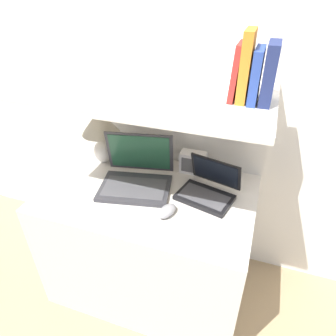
{
  "coord_description": "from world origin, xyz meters",
  "views": [
    {
      "loc": [
        0.48,
        -0.76,
        1.63
      ],
      "look_at": [
        0.11,
        0.33,
        0.87
      ],
      "focal_mm": 32.0,
      "sensor_mm": 36.0,
      "label": 1
    }
  ],
  "objects_px": {
    "table_lamp": "(101,129)",
    "router_box": "(193,162)",
    "laptop_large": "(137,176)",
    "computer_mouse": "(167,211)",
    "book_orange": "(246,66)",
    "book_navy": "(270,74)",
    "book_blue": "(256,76)",
    "laptop_small": "(208,189)",
    "book_red": "(236,72)"
  },
  "relations": [
    {
      "from": "book_orange",
      "to": "book_red",
      "type": "height_order",
      "value": "book_orange"
    },
    {
      "from": "laptop_large",
      "to": "computer_mouse",
      "type": "relative_size",
      "value": 3.28
    },
    {
      "from": "table_lamp",
      "to": "laptop_small",
      "type": "distance_m",
      "value": 0.67
    },
    {
      "from": "laptop_small",
      "to": "book_navy",
      "type": "height_order",
      "value": "book_navy"
    },
    {
      "from": "computer_mouse",
      "to": "laptop_small",
      "type": "bearing_deg",
      "value": 53.62
    },
    {
      "from": "table_lamp",
      "to": "router_box",
      "type": "height_order",
      "value": "table_lamp"
    },
    {
      "from": "laptop_small",
      "to": "book_orange",
      "type": "xyz_separation_m",
      "value": [
        0.1,
        0.0,
        0.59
      ]
    },
    {
      "from": "laptop_small",
      "to": "book_red",
      "type": "xyz_separation_m",
      "value": [
        0.07,
        0.0,
        0.57
      ]
    },
    {
      "from": "book_blue",
      "to": "book_orange",
      "type": "xyz_separation_m",
      "value": [
        -0.04,
        -0.0,
        0.03
      ]
    },
    {
      "from": "table_lamp",
      "to": "computer_mouse",
      "type": "xyz_separation_m",
      "value": [
        0.49,
        -0.32,
        -0.19
      ]
    },
    {
      "from": "table_lamp",
      "to": "computer_mouse",
      "type": "height_order",
      "value": "table_lamp"
    },
    {
      "from": "book_blue",
      "to": "book_red",
      "type": "distance_m",
      "value": 0.07
    },
    {
      "from": "table_lamp",
      "to": "book_blue",
      "type": "height_order",
      "value": "book_blue"
    },
    {
      "from": "laptop_large",
      "to": "router_box",
      "type": "distance_m",
      "value": 0.32
    },
    {
      "from": "table_lamp",
      "to": "book_navy",
      "type": "height_order",
      "value": "book_navy"
    },
    {
      "from": "table_lamp",
      "to": "laptop_large",
      "type": "xyz_separation_m",
      "value": [
        0.27,
        -0.15,
        -0.16
      ]
    },
    {
      "from": "laptop_small",
      "to": "book_red",
      "type": "relative_size",
      "value": 1.44
    },
    {
      "from": "laptop_large",
      "to": "book_blue",
      "type": "distance_m",
      "value": 0.75
    },
    {
      "from": "laptop_large",
      "to": "laptop_small",
      "type": "height_order",
      "value": "laptop_large"
    },
    {
      "from": "laptop_small",
      "to": "laptop_large",
      "type": "bearing_deg",
      "value": -175.45
    },
    {
      "from": "table_lamp",
      "to": "router_box",
      "type": "bearing_deg",
      "value": 6.69
    },
    {
      "from": "computer_mouse",
      "to": "router_box",
      "type": "xyz_separation_m",
      "value": [
        0.02,
        0.38,
        0.04
      ]
    },
    {
      "from": "book_orange",
      "to": "table_lamp",
      "type": "bearing_deg",
      "value": 170.99
    },
    {
      "from": "table_lamp",
      "to": "laptop_large",
      "type": "distance_m",
      "value": 0.35
    },
    {
      "from": "table_lamp",
      "to": "book_red",
      "type": "bearing_deg",
      "value": -9.42
    },
    {
      "from": "table_lamp",
      "to": "book_navy",
      "type": "relative_size",
      "value": 1.44
    },
    {
      "from": "table_lamp",
      "to": "book_red",
      "type": "xyz_separation_m",
      "value": [
        0.7,
        -0.12,
        0.4
      ]
    },
    {
      "from": "book_navy",
      "to": "book_blue",
      "type": "height_order",
      "value": "book_navy"
    },
    {
      "from": "book_navy",
      "to": "book_orange",
      "type": "height_order",
      "value": "book_orange"
    },
    {
      "from": "laptop_small",
      "to": "book_orange",
      "type": "distance_m",
      "value": 0.6
    },
    {
      "from": "table_lamp",
      "to": "book_blue",
      "type": "bearing_deg",
      "value": -8.53
    },
    {
      "from": "table_lamp",
      "to": "book_blue",
      "type": "xyz_separation_m",
      "value": [
        0.78,
        -0.12,
        0.39
      ]
    },
    {
      "from": "table_lamp",
      "to": "router_box",
      "type": "xyz_separation_m",
      "value": [
        0.51,
        0.06,
        -0.15
      ]
    },
    {
      "from": "book_orange",
      "to": "laptop_large",
      "type": "bearing_deg",
      "value": -176.21
    },
    {
      "from": "router_box",
      "to": "book_red",
      "type": "height_order",
      "value": "book_red"
    },
    {
      "from": "computer_mouse",
      "to": "book_navy",
      "type": "relative_size",
      "value": 0.56
    },
    {
      "from": "laptop_small",
      "to": "computer_mouse",
      "type": "relative_size",
      "value": 2.48
    },
    {
      "from": "laptop_large",
      "to": "book_orange",
      "type": "distance_m",
      "value": 0.74
    },
    {
      "from": "router_box",
      "to": "book_red",
      "type": "distance_m",
      "value": 0.61
    },
    {
      "from": "book_orange",
      "to": "computer_mouse",
      "type": "bearing_deg",
      "value": -140.81
    },
    {
      "from": "laptop_small",
      "to": "router_box",
      "type": "xyz_separation_m",
      "value": [
        -0.13,
        0.18,
        0.02
      ]
    },
    {
      "from": "book_blue",
      "to": "book_orange",
      "type": "height_order",
      "value": "book_orange"
    },
    {
      "from": "table_lamp",
      "to": "laptop_large",
      "type": "height_order",
      "value": "table_lamp"
    },
    {
      "from": "laptop_small",
      "to": "router_box",
      "type": "relative_size",
      "value": 2.23
    },
    {
      "from": "book_navy",
      "to": "book_red",
      "type": "xyz_separation_m",
      "value": [
        -0.12,
        0.0,
        -0.0
      ]
    },
    {
      "from": "table_lamp",
      "to": "router_box",
      "type": "relative_size",
      "value": 2.31
    },
    {
      "from": "table_lamp",
      "to": "laptop_small",
      "type": "relative_size",
      "value": 1.04
    },
    {
      "from": "laptop_small",
      "to": "computer_mouse",
      "type": "distance_m",
      "value": 0.25
    },
    {
      "from": "book_red",
      "to": "book_orange",
      "type": "bearing_deg",
      "value": -0.0
    },
    {
      "from": "table_lamp",
      "to": "laptop_small",
      "type": "bearing_deg",
      "value": -10.52
    }
  ]
}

